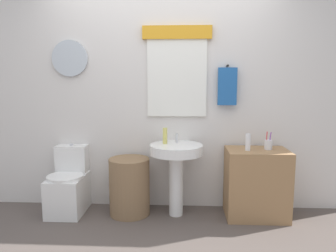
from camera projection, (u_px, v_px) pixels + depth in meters
The scene contains 9 objects.
back_wall at pixel (163, 92), 3.52m from camera, with size 4.40×0.18×2.60m.
toilet at pixel (69, 187), 3.45m from camera, with size 0.38×0.51×0.73m.
laundry_hamper at pixel (130, 186), 3.38m from camera, with size 0.43×0.43×0.61m, color #846647.
pedestal_sink at pixel (176, 161), 3.32m from camera, with size 0.56×0.56×0.77m.
faucet at pixel (176, 138), 3.40m from camera, with size 0.03×0.03×0.10m, color silver.
wooden_cabinet at pixel (256, 183), 3.31m from camera, with size 0.63×0.44×0.72m, color #9E754C.
soap_bottle at pixel (165, 136), 3.34m from camera, with size 0.05×0.05×0.17m, color #DBD166.
lotion_bottle at pixel (248, 142), 3.21m from camera, with size 0.05×0.05×0.17m, color white.
toothbrush_cup at pixel (268, 144), 3.26m from camera, with size 0.08×0.08×0.18m.
Camera 1 is at (0.24, -2.38, 1.42)m, focal length 33.68 mm.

